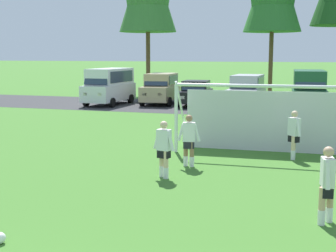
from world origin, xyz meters
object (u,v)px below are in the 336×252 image
(player_defender_far, at_px, (164,149))
(player_midfield_center, at_px, (327,185))
(player_winger_right, at_px, (294,135))
(parked_car_slot_center_right, at_px, (309,90))
(parked_car_slot_left, at_px, (161,88))
(parked_car_slot_center, at_px, (247,91))
(player_striker_near, at_px, (189,141))
(soccer_ball, at_px, (0,238))
(parked_car_slot_far_left, at_px, (109,85))
(parked_car_slot_center_left, at_px, (196,93))
(soccer_goal, at_px, (282,117))

(player_defender_far, bearing_deg, player_midfield_center, -29.94)
(player_winger_right, relative_size, parked_car_slot_center_right, 0.33)
(parked_car_slot_left, bearing_deg, parked_car_slot_center, -6.44)
(player_striker_near, bearing_deg, soccer_ball, -104.12)
(parked_car_slot_center, bearing_deg, player_defender_far, -89.14)
(soccer_ball, distance_m, parked_car_slot_far_left, 24.69)
(player_striker_near, height_order, parked_car_slot_center, parked_car_slot_center)
(player_winger_right, height_order, parked_car_slot_center_left, parked_car_slot_center_left)
(player_midfield_center, xyz_separation_m, player_defender_far, (-4.37, 2.52, 0.00))
(player_midfield_center, relative_size, parked_car_slot_left, 0.35)
(soccer_ball, xyz_separation_m, parked_car_slot_center_right, (5.06, 23.33, 1.23))
(player_striker_near, xyz_separation_m, parked_car_slot_far_left, (-10.07, 16.19, 0.52))
(player_midfield_center, relative_size, parked_car_slot_center, 0.35)
(player_midfield_center, distance_m, parked_car_slot_center, 21.50)
(player_striker_near, bearing_deg, soccer_goal, 48.23)
(parked_car_slot_far_left, bearing_deg, player_defender_far, -61.21)
(player_defender_far, distance_m, parked_car_slot_far_left, 20.25)
(soccer_goal, relative_size, player_striker_near, 4.56)
(soccer_ball, relative_size, parked_car_slot_far_left, 0.05)
(parked_car_slot_far_left, xyz_separation_m, parked_car_slot_left, (3.32, 1.42, -0.23))
(player_midfield_center, distance_m, player_winger_right, 6.24)
(soccer_ball, bearing_deg, soccer_goal, 66.25)
(parked_car_slot_center_left, bearing_deg, player_winger_right, -64.45)
(player_defender_far, distance_m, parked_car_slot_left, 20.21)
(soccer_goal, height_order, player_defender_far, soccer_goal)
(parked_car_slot_left, xyz_separation_m, parked_car_slot_center_left, (2.65, -0.47, -0.24))
(player_defender_far, xyz_separation_m, player_winger_right, (3.41, 3.65, 0.00))
(parked_car_slot_far_left, bearing_deg, soccer_goal, -46.27)
(parked_car_slot_center_left, bearing_deg, parked_car_slot_far_left, -170.92)
(soccer_ball, distance_m, player_winger_right, 10.37)
(player_defender_far, height_order, parked_car_slot_far_left, parked_car_slot_far_left)
(soccer_ball, xyz_separation_m, player_midfield_center, (5.82, 2.96, 0.71))
(player_midfield_center, height_order, parked_car_slot_center_right, parked_car_slot_center_right)
(soccer_ball, xyz_separation_m, parked_car_slot_center_left, (-2.33, 24.18, 0.77))
(player_midfield_center, height_order, parked_car_slot_left, parked_car_slot_left)
(soccer_goal, bearing_deg, soccer_ball, -113.75)
(player_winger_right, relative_size, parked_car_slot_far_left, 0.34)
(soccer_ball, xyz_separation_m, parked_car_slot_far_left, (-8.30, 23.22, 1.23))
(player_defender_far, distance_m, parked_car_slot_center_right, 18.22)
(player_defender_far, bearing_deg, soccer_goal, 56.79)
(player_defender_far, distance_m, parked_car_slot_center_left, 19.08)
(parked_car_slot_center_right, bearing_deg, parked_car_slot_left, 172.53)
(soccer_ball, distance_m, soccer_goal, 10.95)
(player_defender_far, bearing_deg, parked_car_slot_center_left, 101.43)
(player_midfield_center, bearing_deg, parked_car_slot_center_right, 92.14)
(soccer_goal, bearing_deg, parked_car_slot_center, 102.93)
(player_midfield_center, relative_size, parked_car_slot_far_left, 0.34)
(player_striker_near, bearing_deg, parked_car_slot_center, 92.02)
(soccer_goal, relative_size, parked_car_slot_center_left, 1.73)
(parked_car_slot_far_left, bearing_deg, player_midfield_center, -55.13)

